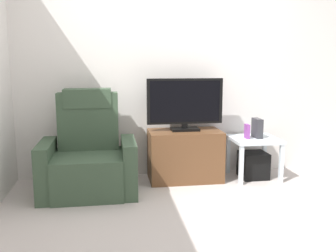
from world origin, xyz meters
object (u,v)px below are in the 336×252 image
tv_stand (185,155)px  side_table (254,144)px  book_upright (247,131)px  game_console (257,128)px  recliner_armchair (89,157)px  television (185,103)px  subwoofer_box (253,165)px

tv_stand → side_table: tv_stand is taller
book_upright → game_console: 0.14m
tv_stand → side_table: size_ratio=1.54×
recliner_armchair → side_table: size_ratio=2.00×
tv_stand → game_console: game_console is taller
recliner_armchair → book_upright: (1.81, 0.17, 0.19)m
side_table → book_upright: 0.19m
book_upright → game_console: size_ratio=0.73×
side_table → game_console: size_ratio=2.39×
television → recliner_armchair: bearing=-166.4°
television → game_console: size_ratio=3.87×
tv_stand → television: size_ratio=0.95×
tv_stand → side_table: bearing=-3.6°
television → book_upright: bearing=-7.1°
television → recliner_armchair: size_ratio=0.81×
recliner_armchair → subwoofer_box: size_ratio=3.52×
subwoofer_box → game_console: (0.04, 0.01, 0.44)m
recliner_armchair → game_console: recliner_armchair is taller
game_console → television: bearing=176.0°
recliner_armchair → side_table: (1.91, 0.19, 0.03)m
subwoofer_box → side_table: bearing=0.0°
game_console → side_table: bearing=-164.1°
recliner_armchair → subwoofer_box: (1.91, 0.19, -0.22)m
subwoofer_box → television: bearing=175.1°
side_table → game_console: game_console is taller
television → book_upright: television is taller
tv_stand → recliner_armchair: (-1.09, -0.24, 0.08)m
recliner_armchair → television: bearing=18.4°
tv_stand → book_upright: 0.78m
tv_stand → television: (-0.00, 0.02, 0.61)m
side_table → subwoofer_box: 0.25m
television → game_console: television is taller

